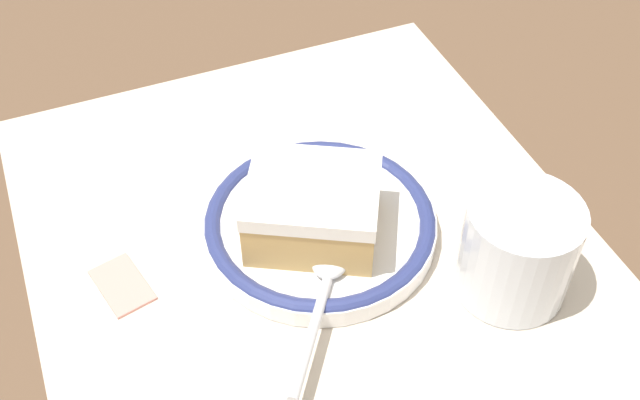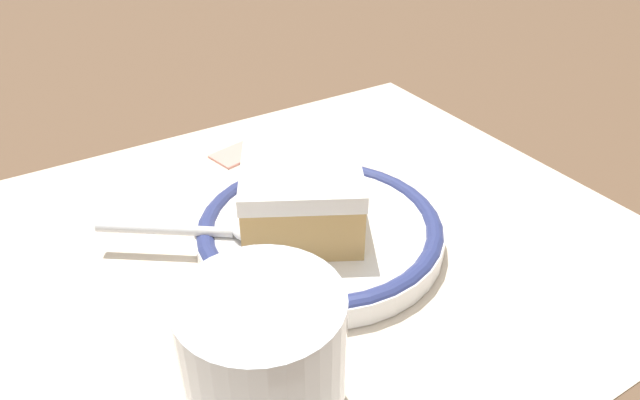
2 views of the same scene
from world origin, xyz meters
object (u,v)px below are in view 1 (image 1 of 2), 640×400
Objects in this scene: sugar_packet at (121,283)px; cake_slice at (319,206)px; plate at (320,224)px; spoon at (327,280)px; cup at (516,254)px.

cake_slice is at bearing -96.55° from sugar_packet.
plate is 0.03m from cake_slice.
cake_slice is 1.01× the size of spoon.
cup reaches higher than sugar_packet.
spoon is (-0.05, 0.01, -0.02)m from cake_slice.
cup is at bearing -132.39° from plate.
spoon is 2.33× the size of sugar_packet.
plate reaches higher than sugar_packet.
cake_slice is 1.51× the size of cup.
spoon is 0.15m from sugar_packet.
cup is 1.56× the size of sugar_packet.
cake_slice reaches higher than plate.
sugar_packet is (0.10, 0.25, -0.03)m from cup.
sugar_packet is at bearing 83.45° from cake_slice.
cake_slice reaches higher than sugar_packet.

